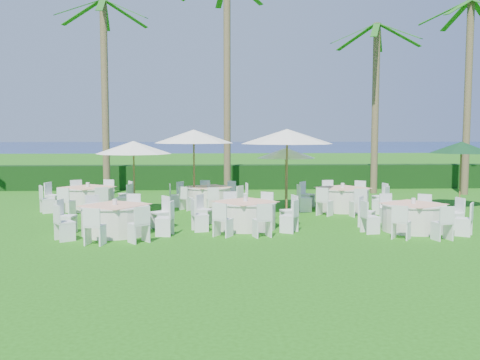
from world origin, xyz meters
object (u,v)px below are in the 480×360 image
object	(u,v)px
banquet_table_b	(245,214)
banquet_table_d	(88,198)
umbrella_c	(194,137)
banquet_table_f	(342,198)
umbrella_b	(287,137)
banquet_table_c	(413,217)
umbrella_d	(286,153)
banquet_table_e	(209,196)
banquet_table_a	(115,219)
umbrella_green	(461,147)
umbrella_a	(134,148)

from	to	relation	value
banquet_table_b	banquet_table_d	xyz separation A→B (m)	(-5.47, 4.17, 0.02)
banquet_table_d	umbrella_c	world-z (taller)	umbrella_c
banquet_table_f	umbrella_b	xyz separation A→B (m)	(-2.13, -0.71, 2.23)
banquet_table_c	umbrella_d	bearing A→B (deg)	120.72
banquet_table_e	banquet_table_c	bearing A→B (deg)	-43.57
banquet_table_a	umbrella_d	xyz separation A→B (m)	(5.44, 5.00, 1.62)
banquet_table_b	umbrella_green	xyz separation A→B (m)	(8.25, 3.83, 1.84)
banquet_table_f	umbrella_a	size ratio (longest dim) A/B	1.29
banquet_table_f	umbrella_b	world-z (taller)	umbrella_b
banquet_table_e	banquet_table_a	bearing A→B (deg)	-114.75
banquet_table_e	banquet_table_f	xyz separation A→B (m)	(4.81, -1.43, 0.04)
banquet_table_a	umbrella_a	distance (m)	4.07
umbrella_a	umbrella_green	bearing A→B (deg)	4.38
banquet_table_a	umbrella_green	size ratio (longest dim) A/B	1.32
banquet_table_a	umbrella_b	size ratio (longest dim) A/B	1.03
umbrella_a	umbrella_green	size ratio (longest dim) A/B	1.04
umbrella_b	umbrella_d	size ratio (longest dim) A/B	1.41
banquet_table_a	banquet_table_c	xyz separation A→B (m)	(8.39, 0.03, -0.02)
banquet_table_a	umbrella_b	bearing A→B (deg)	33.15
umbrella_b	banquet_table_c	bearing A→B (deg)	-47.26
umbrella_d	umbrella_c	bearing A→B (deg)	174.43
umbrella_c	umbrella_green	xyz separation A→B (m)	(9.88, -0.80, -0.40)
umbrella_a	umbrella_c	size ratio (longest dim) A/B	0.88
umbrella_a	umbrella_green	xyz separation A→B (m)	(11.88, 0.91, -0.04)
banquet_table_f	umbrella_green	size ratio (longest dim) A/B	1.34
banquet_table_f	umbrella_a	bearing A→B (deg)	-175.97
banquet_table_b	umbrella_c	xyz separation A→B (m)	(-1.63, 4.62, 2.24)
umbrella_a	umbrella_green	world-z (taller)	umbrella_a
banquet_table_c	banquet_table_f	size ratio (longest dim) A/B	0.94
umbrella_c	umbrella_green	size ratio (longest dim) A/B	1.19
umbrella_b	umbrella_green	distance (m)	6.75
banquet_table_b	banquet_table_d	world-z (taller)	banquet_table_d
banquet_table_e	umbrella_c	xyz separation A→B (m)	(-0.55, -0.24, 2.26)
banquet_table_e	umbrella_c	bearing A→B (deg)	-156.54
banquet_table_e	umbrella_green	xyz separation A→B (m)	(9.33, -1.04, 1.86)
banquet_table_e	banquet_table_f	size ratio (longest dim) A/B	0.90
banquet_table_f	umbrella_d	bearing A→B (deg)	156.19
umbrella_b	umbrella_d	xyz separation A→B (m)	(0.19, 1.57, -0.62)
banquet_table_f	umbrella_a	xyz separation A→B (m)	(-7.36, -0.52, 1.86)
umbrella_green	banquet_table_a	bearing A→B (deg)	-159.15
umbrella_d	banquet_table_d	bearing A→B (deg)	-179.06
umbrella_c	umbrella_green	world-z (taller)	umbrella_c
banquet_table_b	umbrella_green	size ratio (longest dim) A/B	1.28
banquet_table_d	umbrella_green	world-z (taller)	umbrella_green
banquet_table_a	banquet_table_f	bearing A→B (deg)	29.30
banquet_table_b	umbrella_d	world-z (taller)	umbrella_d
umbrella_d	banquet_table_c	bearing A→B (deg)	-59.28
banquet_table_a	umbrella_c	bearing A→B (deg)	69.27
banquet_table_a	banquet_table_d	distance (m)	5.21
banquet_table_b	banquet_table_e	distance (m)	4.98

